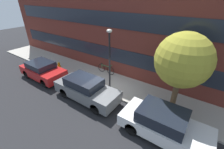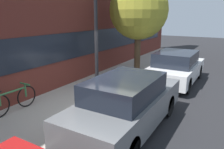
# 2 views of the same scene
# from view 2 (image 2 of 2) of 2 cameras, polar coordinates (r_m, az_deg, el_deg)

# --- Properties ---
(ground_plane) EXTENTS (56.00, 56.00, 0.00)m
(ground_plane) POSITION_cam_2_polar(r_m,az_deg,el_deg) (6.87, -2.62, -10.43)
(ground_plane) COLOR #232326
(sidewalk_strip) EXTENTS (28.00, 2.76, 0.11)m
(sidewalk_strip) POSITION_cam_2_polar(r_m,az_deg,el_deg) (7.62, -11.43, -7.58)
(sidewalk_strip) COLOR #A8A399
(sidewalk_strip) RESTS_ON ground_plane
(parked_car_grey) EXTENTS (4.27, 1.63, 1.47)m
(parked_car_grey) POSITION_cam_2_polar(r_m,az_deg,el_deg) (5.78, 3.97, -7.61)
(parked_car_grey) COLOR slate
(parked_car_grey) RESTS_ON ground_plane
(parked_car_white) EXTENTS (4.03, 1.78, 1.43)m
(parked_car_white) POSITION_cam_2_polar(r_m,az_deg,el_deg) (10.20, 16.35, 1.79)
(parked_car_white) COLOR silver
(parked_car_white) RESTS_ON ground_plane
(bicycle) EXTENTS (1.64, 0.44, 0.79)m
(bicycle) POSITION_cam_2_polar(r_m,az_deg,el_deg) (7.28, -24.32, -5.97)
(bicycle) COLOR black
(bicycle) RESTS_ON sidewalk_strip
(street_tree) EXTENTS (2.68, 2.68, 4.43)m
(street_tree) POSITION_cam_2_polar(r_m,az_deg,el_deg) (10.46, 6.97, 16.27)
(street_tree) COLOR brown
(street_tree) RESTS_ON sidewalk_strip
(lamp_post) EXTENTS (0.32, 0.32, 4.12)m
(lamp_post) POSITION_cam_2_polar(r_m,az_deg,el_deg) (6.74, -4.22, 12.85)
(lamp_post) COLOR black
(lamp_post) RESTS_ON sidewalk_strip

